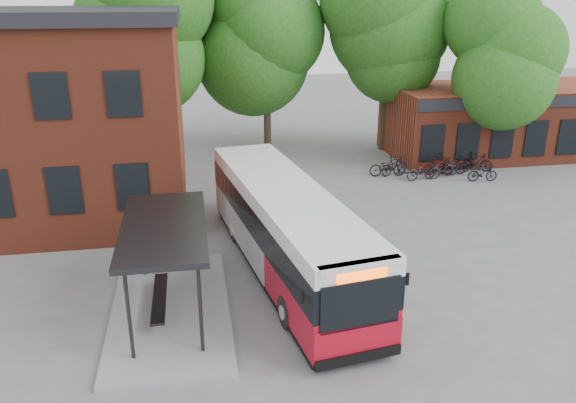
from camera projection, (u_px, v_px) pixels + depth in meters
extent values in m
plane|color=#5C5C5E|center=(309.00, 283.00, 18.71)|extent=(100.00, 100.00, 0.00)
imported|color=black|center=(388.00, 167.00, 29.46)|extent=(1.97, 0.85, 1.01)
imported|color=black|center=(395.00, 165.00, 29.61)|extent=(1.83, 1.14, 1.07)
imported|color=#222128|center=(424.00, 171.00, 28.82)|extent=(1.97, 0.87, 1.00)
imported|color=#41050A|center=(438.00, 166.00, 29.65)|extent=(1.61, 0.60, 0.95)
imported|color=#222227|center=(440.00, 168.00, 29.25)|extent=(1.96, 1.11, 0.97)
imported|color=black|center=(452.00, 166.00, 29.82)|extent=(1.55, 0.71, 0.90)
imported|color=black|center=(460.00, 166.00, 29.93)|extent=(1.67, 1.11, 0.83)
imported|color=black|center=(483.00, 173.00, 28.63)|extent=(1.56, 0.62, 0.91)
imported|color=black|center=(476.00, 162.00, 30.29)|extent=(1.75, 1.14, 1.03)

